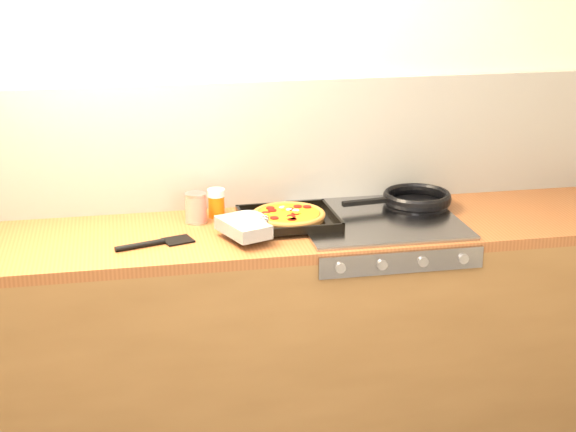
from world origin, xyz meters
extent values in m
plane|color=beige|center=(0.00, 1.40, 1.25)|extent=(3.20, 0.00, 3.20)
cube|color=white|center=(0.00, 1.39, 1.15)|extent=(3.20, 0.02, 0.50)
cube|color=brown|center=(0.00, 1.10, 0.43)|extent=(3.20, 0.60, 0.86)
cube|color=brown|center=(0.00, 1.10, 0.88)|extent=(3.20, 0.60, 0.04)
cube|color=gray|center=(0.45, 0.80, 0.85)|extent=(0.60, 0.03, 0.08)
cylinder|color=#A5A5AA|center=(0.23, 0.78, 0.85)|extent=(0.04, 0.02, 0.04)
cylinder|color=#A5A5AA|center=(0.38, 0.78, 0.85)|extent=(0.04, 0.02, 0.04)
cylinder|color=#A5A5AA|center=(0.53, 0.78, 0.85)|extent=(0.04, 0.02, 0.04)
cylinder|color=#A5A5AA|center=(0.67, 0.78, 0.85)|extent=(0.04, 0.02, 0.04)
cube|color=gray|center=(0.45, 1.10, 0.91)|extent=(0.60, 0.56, 0.02)
cube|color=black|center=(0.11, 1.12, 0.92)|extent=(0.36, 0.32, 0.01)
cube|color=black|center=(0.11, 1.27, 0.94)|extent=(0.35, 0.02, 0.02)
cube|color=black|center=(0.11, 0.97, 0.94)|extent=(0.35, 0.02, 0.02)
cube|color=black|center=(0.28, 1.12, 0.94)|extent=(0.02, 0.31, 0.02)
cube|color=black|center=(-0.06, 1.11, 0.94)|extent=(0.02, 0.31, 0.02)
cylinder|color=#AA6D31|center=(0.11, 1.12, 0.93)|extent=(0.27, 0.27, 0.02)
torus|color=#AA6D31|center=(0.11, 1.12, 0.94)|extent=(0.28, 0.28, 0.02)
cylinder|color=orange|center=(0.11, 1.12, 0.94)|extent=(0.24, 0.24, 0.01)
cylinder|color=maroon|center=(0.13, 1.10, 0.95)|extent=(0.03, 0.03, 0.00)
cylinder|color=maroon|center=(0.05, 1.18, 0.95)|extent=(0.03, 0.03, 0.00)
cylinder|color=maroon|center=(0.11, 1.04, 0.95)|extent=(0.03, 0.03, 0.00)
cylinder|color=maroon|center=(0.02, 1.13, 0.95)|extent=(0.03, 0.03, 0.00)
cylinder|color=maroon|center=(0.16, 1.18, 0.95)|extent=(0.03, 0.03, 0.00)
cylinder|color=maroon|center=(0.12, 1.16, 0.95)|extent=(0.03, 0.03, 0.00)
cylinder|color=maroon|center=(0.05, 1.06, 0.95)|extent=(0.03, 0.03, 0.00)
cylinder|color=maroon|center=(0.19, 1.17, 0.95)|extent=(0.03, 0.03, 0.00)
cylinder|color=maroon|center=(0.11, 1.04, 0.95)|extent=(0.03, 0.03, 0.00)
cylinder|color=maroon|center=(0.11, 1.07, 0.95)|extent=(0.03, 0.03, 0.00)
cylinder|color=maroon|center=(0.05, 1.15, 0.95)|extent=(0.03, 0.03, 0.00)
ellipsoid|color=gold|center=(0.04, 1.10, 0.95)|extent=(0.03, 0.02, 0.01)
ellipsoid|color=gold|center=(0.02, 1.11, 0.95)|extent=(0.03, 0.02, 0.01)
ellipsoid|color=gold|center=(0.10, 1.16, 0.95)|extent=(0.03, 0.02, 0.01)
ellipsoid|color=gold|center=(0.10, 1.19, 0.95)|extent=(0.03, 0.02, 0.01)
ellipsoid|color=gold|center=(0.10, 1.05, 0.95)|extent=(0.03, 0.02, 0.01)
ellipsoid|color=gold|center=(0.14, 1.10, 0.95)|extent=(0.03, 0.02, 0.01)
ellipsoid|color=gold|center=(0.13, 1.12, 0.95)|extent=(0.03, 0.02, 0.01)
ellipsoid|color=gold|center=(0.05, 1.09, 0.95)|extent=(0.03, 0.02, 0.01)
ellipsoid|color=gold|center=(0.11, 1.18, 0.95)|extent=(0.03, 0.02, 0.01)
ellipsoid|color=silver|center=(0.10, 1.19, 0.95)|extent=(0.03, 0.03, 0.01)
ellipsoid|color=silver|center=(0.12, 1.15, 0.95)|extent=(0.03, 0.03, 0.01)
ellipsoid|color=silver|center=(0.14, 1.14, 0.95)|extent=(0.03, 0.03, 0.01)
cube|color=black|center=(-0.08, 0.99, 0.95)|extent=(0.19, 0.24, 0.05)
ellipsoid|color=black|center=(-0.05, 1.08, 0.95)|extent=(0.13, 0.13, 0.05)
cylinder|color=black|center=(-0.02, 1.01, 0.95)|extent=(0.08, 0.10, 0.05)
cylinder|color=black|center=(0.65, 1.22, 0.92)|extent=(0.28, 0.28, 0.01)
torus|color=black|center=(0.65, 1.22, 0.95)|extent=(0.30, 0.30, 0.03)
cube|color=black|center=(0.43, 1.19, 0.95)|extent=(0.20, 0.05, 0.02)
cylinder|color=#9C120C|center=(-0.23, 1.22, 0.96)|extent=(0.10, 0.10, 0.11)
cylinder|color=#B2B2B7|center=(-0.23, 1.22, 1.01)|extent=(0.10, 0.10, 0.01)
cylinder|color=#B2B2B7|center=(-0.23, 1.22, 0.90)|extent=(0.10, 0.10, 0.01)
cylinder|color=orange|center=(-0.14, 1.27, 0.94)|extent=(0.08, 0.08, 0.08)
cylinder|color=silver|center=(-0.14, 1.27, 1.00)|extent=(0.08, 0.08, 0.03)
cylinder|color=#A16444|center=(0.01, 1.24, 0.91)|extent=(0.26, 0.05, 0.02)
ellipsoid|color=#A16444|center=(0.15, 1.26, 0.91)|extent=(0.06, 0.04, 0.02)
cube|color=black|center=(-0.31, 1.02, 0.90)|extent=(0.12, 0.11, 0.01)
cylinder|color=black|center=(-0.45, 0.98, 0.91)|extent=(0.18, 0.07, 0.02)
camera|label=1|loc=(-0.50, -1.95, 1.98)|focal=55.00mm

